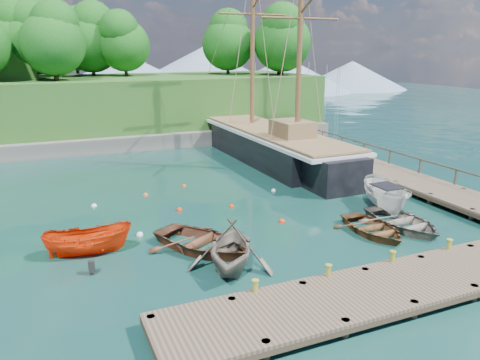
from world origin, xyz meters
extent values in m
plane|color=#0F312C|center=(0.00, 0.00, 0.00)|extent=(160.00, 160.00, 0.00)
cube|color=#47382C|center=(2.00, -6.50, 0.54)|extent=(20.00, 3.20, 0.12)
cube|color=#2F2519|center=(2.00, -6.50, 0.38)|extent=(20.00, 3.20, 0.20)
cylinder|color=#2F2519|center=(-7.70, -5.20, 0.05)|extent=(0.28, 0.28, 1.10)
cube|color=#47382C|center=(11.50, 7.00, 0.54)|extent=(3.20, 24.00, 0.12)
cube|color=#2F2519|center=(11.50, 7.00, 0.38)|extent=(3.20, 24.00, 0.20)
cylinder|color=#2F2519|center=(10.20, 18.70, 0.05)|extent=(0.28, 0.28, 1.10)
cylinder|color=#2F2519|center=(12.80, 18.70, 0.05)|extent=(0.28, 0.28, 1.10)
cylinder|color=olive|center=(-4.00, -5.10, 0.00)|extent=(0.26, 0.26, 0.45)
cylinder|color=olive|center=(-1.00, -5.10, 0.00)|extent=(0.26, 0.26, 0.45)
cylinder|color=olive|center=(2.00, -5.10, 0.00)|extent=(0.26, 0.26, 0.45)
cylinder|color=olive|center=(5.00, -5.10, 0.00)|extent=(0.26, 0.26, 0.45)
imported|color=brown|center=(-4.14, 0.19, 0.00)|extent=(5.58, 6.06, 1.03)
imported|color=slate|center=(-3.65, -1.99, 0.00)|extent=(5.10, 5.35, 2.20)
imported|color=brown|center=(4.13, -1.30, 0.00)|extent=(2.91, 4.03, 0.83)
imported|color=#6F665C|center=(5.99, -1.29, 0.00)|extent=(3.47, 4.68, 0.93)
imported|color=#EB3809|center=(-8.89, 1.72, 0.00)|extent=(3.95, 1.95, 1.46)
imported|color=silver|center=(7.00, 1.20, 0.00)|extent=(3.31, 5.10, 1.84)
cube|color=black|center=(6.59, 14.40, 0.74)|extent=(4.91, 14.74, 3.05)
cube|color=black|center=(6.50, 23.85, 0.74)|extent=(2.67, 4.64, 2.75)
cube|color=black|center=(6.67, 6.00, 0.74)|extent=(3.38, 3.81, 2.90)
cube|color=silver|center=(6.59, 14.40, 2.23)|extent=(5.01, 19.36, 0.25)
cube|color=brown|center=(6.59, 14.40, 2.48)|extent=(4.57, 18.94, 0.12)
cube|color=brown|center=(6.62, 11.25, 3.08)|extent=(2.41, 3.02, 1.20)
cylinder|color=brown|center=(6.47, 27.40, 3.68)|extent=(0.31, 6.90, 1.69)
cylinder|color=brown|center=(6.56, 18.18, 10.60)|extent=(0.36, 0.36, 16.23)
cylinder|color=brown|center=(6.63, 10.62, 9.95)|extent=(0.36, 0.36, 14.93)
cylinder|color=#8C7A59|center=(6.50, 24.29, 10.88)|extent=(0.16, 11.22, 9.43)
sphere|color=white|center=(-6.39, 2.99, 0.00)|extent=(0.35, 0.35, 0.35)
sphere|color=red|center=(-3.62, 5.73, 0.00)|extent=(0.35, 0.35, 0.35)
sphere|color=#EA3D08|center=(-0.68, 5.17, 0.00)|extent=(0.29, 0.29, 0.29)
sphere|color=white|center=(2.91, 6.91, 0.00)|extent=(0.30, 0.30, 0.30)
sphere|color=#EE5B1B|center=(-4.76, 9.19, 0.00)|extent=(0.33, 0.33, 0.33)
sphere|color=#EB521B|center=(-2.01, 10.17, 0.00)|extent=(0.28, 0.28, 0.28)
sphere|color=white|center=(-7.92, 8.34, 0.00)|extent=(0.31, 0.31, 0.31)
sphere|color=red|center=(0.79, 1.85, 0.00)|extent=(0.35, 0.35, 0.35)
cube|color=#474744|center=(-8.00, 24.00, 0.60)|extent=(50.00, 4.00, 1.40)
cube|color=#254D1A|center=(-8.00, 30.00, 3.00)|extent=(50.00, 14.00, 6.00)
cylinder|color=#382616|center=(13.91, 26.65, 6.70)|extent=(0.36, 0.36, 1.40)
sphere|color=#114A14|center=(13.91, 26.65, 9.30)|extent=(6.00, 6.00, 6.00)
cylinder|color=#382616|center=(-1.61, 31.21, 6.70)|extent=(0.36, 0.36, 1.40)
sphere|color=#114A14|center=(-1.61, 31.21, 9.00)|extent=(5.13, 5.13, 5.13)
cylinder|color=#382616|center=(-10.15, 30.20, 6.70)|extent=(0.36, 0.36, 1.40)
sphere|color=#114A14|center=(-10.15, 30.20, 9.24)|extent=(5.82, 5.82, 5.82)
cylinder|color=#382616|center=(-4.58, 33.35, 6.70)|extent=(0.36, 0.36, 1.40)
sphere|color=#114A14|center=(-4.58, 33.35, 9.32)|extent=(6.05, 6.05, 6.05)
cylinder|color=#382616|center=(14.09, 27.65, 6.70)|extent=(0.36, 0.36, 1.40)
sphere|color=#114A14|center=(14.09, 27.65, 8.87)|extent=(4.77, 4.77, 4.77)
cylinder|color=#382616|center=(-8.51, 26.55, 6.70)|extent=(0.36, 0.36, 1.40)
sphere|color=#114A14|center=(-8.51, 26.55, 9.11)|extent=(5.47, 5.47, 5.47)
cylinder|color=#382616|center=(9.27, 30.39, 6.70)|extent=(0.36, 0.36, 1.40)
sphere|color=#114A14|center=(9.27, 30.39, 9.14)|extent=(5.55, 5.55, 5.55)
cylinder|color=#382616|center=(-10.01, 37.76, 6.70)|extent=(0.36, 0.36, 1.40)
sphere|color=#114A14|center=(-10.01, 37.76, 9.39)|extent=(6.25, 6.25, 6.25)
cylinder|color=#382616|center=(-5.73, 38.37, 6.70)|extent=(0.36, 0.36, 1.40)
sphere|color=#114A14|center=(-5.73, 38.37, 9.26)|extent=(5.89, 5.89, 5.89)
cylinder|color=#382616|center=(-11.90, 31.02, 6.70)|extent=(0.36, 0.36, 1.40)
sphere|color=#114A14|center=(-11.90, 31.02, 9.33)|extent=(6.08, 6.08, 6.08)
cone|color=#728CA5|center=(20.00, 70.00, 4.50)|extent=(36.00, 36.00, 9.00)
cone|color=#728CA5|center=(38.00, 70.00, 3.50)|extent=(28.00, 28.00, 7.00)
cone|color=#728CA5|center=(5.00, 70.00, 4.00)|extent=(32.00, 32.00, 8.00)
cone|color=#728CA5|center=(55.00, 70.00, 3.00)|extent=(24.00, 24.00, 6.00)
camera|label=1|loc=(-10.26, -18.29, 8.76)|focal=35.00mm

